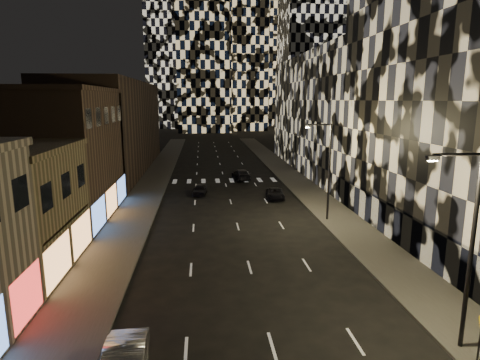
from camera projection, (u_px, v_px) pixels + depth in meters
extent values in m
cube|color=#47443F|center=(153.00, 181.00, 55.81)|extent=(4.00, 120.00, 0.15)
cube|color=#47443F|center=(294.00, 179.00, 57.66)|extent=(4.00, 120.00, 0.15)
cube|color=#4C4C47|center=(168.00, 181.00, 56.00)|extent=(0.20, 120.00, 0.15)
cube|color=#4C4C47|center=(280.00, 179.00, 57.46)|extent=(0.20, 120.00, 0.15)
cube|color=#4C382B|center=(55.00, 156.00, 37.88)|extent=(10.00, 15.00, 12.00)
cube|color=#4C382B|center=(114.00, 127.00, 63.55)|extent=(10.00, 40.00, 14.00)
cube|color=#383838|center=(393.00, 222.00, 32.70)|extent=(0.60, 25.00, 3.00)
cube|color=#232326|center=(347.00, 114.00, 63.65)|extent=(16.00, 40.00, 18.00)
cylinder|color=black|center=(471.00, 254.00, 17.59)|extent=(0.20, 0.20, 9.00)
cylinder|color=black|center=(458.00, 155.00, 16.62)|extent=(2.20, 0.14, 0.14)
cube|color=black|center=(433.00, 158.00, 16.54)|extent=(0.50, 0.25, 0.18)
cube|color=#FFEAB2|center=(432.00, 161.00, 16.56)|extent=(0.35, 0.18, 0.06)
cylinder|color=black|center=(329.00, 172.00, 37.11)|extent=(0.20, 0.20, 9.00)
cylinder|color=black|center=(319.00, 125.00, 36.13)|extent=(2.20, 0.14, 0.14)
cube|color=black|center=(307.00, 126.00, 36.06)|extent=(0.50, 0.25, 0.18)
cube|color=#FFEAB2|center=(307.00, 127.00, 36.08)|extent=(0.35, 0.18, 0.06)
imported|color=black|center=(200.00, 189.00, 48.24)|extent=(1.95, 3.90, 1.28)
imported|color=black|center=(241.00, 175.00, 57.18)|extent=(2.64, 5.37, 1.50)
imported|color=black|center=(275.00, 194.00, 46.32)|extent=(2.41, 4.44, 1.18)
cylinder|color=black|center=(479.00, 342.00, 16.71)|extent=(0.08, 0.08, 2.43)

